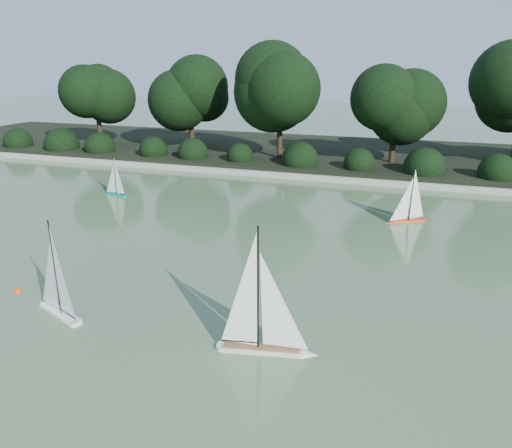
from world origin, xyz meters
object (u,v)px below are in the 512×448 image
at_px(sailboat_white_b, 270,332).
at_px(race_buoy, 18,292).
at_px(sailboat_orange, 405,213).
at_px(sailboat_teal, 114,188).
at_px(sailboat_white_a, 55,298).

bearing_deg(sailboat_white_b, race_buoy, 175.53).
bearing_deg(race_buoy, sailboat_orange, 45.33).
bearing_deg(sailboat_white_b, sailboat_teal, 136.54).
relative_size(sailboat_white_b, sailboat_teal, 1.54).
distance_m(sailboat_white_b, race_buoy, 4.64).
bearing_deg(sailboat_teal, sailboat_orange, 0.49).
bearing_deg(sailboat_white_b, sailboat_orange, 77.63).
bearing_deg(sailboat_white_a, race_buoy, 161.30).
distance_m(sailboat_white_b, sailboat_teal, 9.31).
xyz_separation_m(sailboat_white_b, race_buoy, (-4.62, 0.36, -0.30)).
xyz_separation_m(sailboat_white_a, sailboat_teal, (-3.27, 6.43, -0.06)).
height_order(sailboat_white_a, sailboat_orange, sailboat_white_a).
relative_size(sailboat_white_b, sailboat_orange, 1.31).
relative_size(sailboat_white_a, race_buoy, 11.52).
xyz_separation_m(sailboat_orange, sailboat_teal, (-8.18, -0.07, -0.03)).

